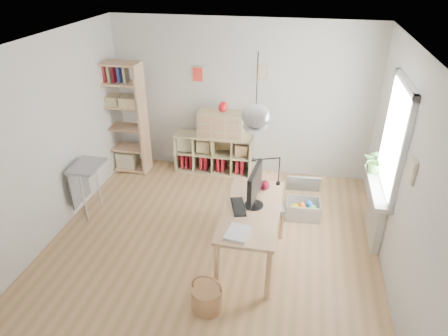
% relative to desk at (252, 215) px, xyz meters
% --- Properties ---
extents(ground, '(4.50, 4.50, 0.00)m').
position_rel_desk_xyz_m(ground, '(-0.55, 0.15, -0.66)').
color(ground, tan).
rests_on(ground, ground).
extents(room_shell, '(4.50, 4.50, 4.50)m').
position_rel_desk_xyz_m(room_shell, '(-0.00, 0.00, 1.34)').
color(room_shell, silver).
rests_on(room_shell, ground).
extents(window_unit, '(0.07, 1.16, 1.46)m').
position_rel_desk_xyz_m(window_unit, '(1.68, 0.75, 0.89)').
color(window_unit, white).
rests_on(window_unit, ground).
extents(radiator, '(0.10, 0.80, 0.80)m').
position_rel_desk_xyz_m(radiator, '(1.64, 0.75, -0.26)').
color(radiator, silver).
rests_on(radiator, ground).
extents(windowsill, '(0.22, 1.20, 0.06)m').
position_rel_desk_xyz_m(windowsill, '(1.59, 0.75, 0.17)').
color(windowsill, white).
rests_on(windowsill, radiator).
extents(desk, '(0.70, 1.50, 0.75)m').
position_rel_desk_xyz_m(desk, '(0.00, 0.00, 0.00)').
color(desk, tan).
rests_on(desk, ground).
extents(cube_shelf, '(1.40, 0.38, 0.72)m').
position_rel_desk_xyz_m(cube_shelf, '(-1.02, 2.23, -0.36)').
color(cube_shelf, tan).
rests_on(cube_shelf, ground).
extents(tall_bookshelf, '(0.80, 0.38, 2.00)m').
position_rel_desk_xyz_m(tall_bookshelf, '(-2.59, 1.95, 0.43)').
color(tall_bookshelf, tan).
rests_on(tall_bookshelf, ground).
extents(side_table, '(0.40, 0.55, 0.85)m').
position_rel_desk_xyz_m(side_table, '(-2.59, 0.50, 0.01)').
color(side_table, '#959597').
rests_on(side_table, ground).
extents(chair, '(0.55, 0.55, 0.86)m').
position_rel_desk_xyz_m(chair, '(0.11, 0.59, -0.16)').
color(chair, '#959597').
rests_on(chair, ground).
extents(wicker_basket, '(0.36, 0.35, 0.49)m').
position_rel_desk_xyz_m(wicker_basket, '(-0.35, -0.98, -0.50)').
color(wicker_basket, '#A8744C').
rests_on(wicker_basket, ground).
extents(storage_chest, '(0.56, 0.62, 0.56)m').
position_rel_desk_xyz_m(storage_chest, '(0.66, 1.11, -0.48)').
color(storage_chest, silver).
rests_on(storage_chest, ground).
extents(monitor, '(0.24, 0.61, 0.53)m').
position_rel_desk_xyz_m(monitor, '(0.01, 0.08, 0.39)').
color(monitor, black).
rests_on(monitor, desk).
extents(keyboard, '(0.27, 0.44, 0.02)m').
position_rel_desk_xyz_m(keyboard, '(-0.17, 0.00, 0.10)').
color(keyboard, black).
rests_on(keyboard, desk).
extents(task_lamp, '(0.41, 0.15, 0.43)m').
position_rel_desk_xyz_m(task_lamp, '(0.07, 0.62, 0.39)').
color(task_lamp, black).
rests_on(task_lamp, desk).
extents(yarn_ball, '(0.13, 0.13, 0.13)m').
position_rel_desk_xyz_m(yarn_ball, '(0.10, 0.50, 0.16)').
color(yarn_ball, '#510A1C').
rests_on(yarn_ball, desk).
extents(paper_tray, '(0.30, 0.35, 0.03)m').
position_rel_desk_xyz_m(paper_tray, '(-0.09, -0.53, 0.11)').
color(paper_tray, white).
rests_on(paper_tray, desk).
extents(drawer_chest, '(0.80, 0.38, 0.45)m').
position_rel_desk_xyz_m(drawer_chest, '(-0.86, 2.19, 0.29)').
color(drawer_chest, tan).
rests_on(drawer_chest, cube_shelf).
extents(red_vase, '(0.16, 0.16, 0.19)m').
position_rel_desk_xyz_m(red_vase, '(-0.82, 2.19, 0.61)').
color(red_vase, '#A80E12').
rests_on(red_vase, drawer_chest).
extents(potted_plant, '(0.38, 0.35, 0.35)m').
position_rel_desk_xyz_m(potted_plant, '(1.57, 1.10, 0.38)').
color(potted_plant, '#315B22').
rests_on(potted_plant, windowsill).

